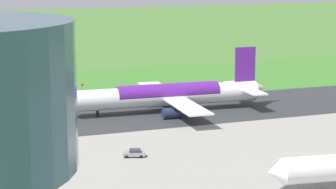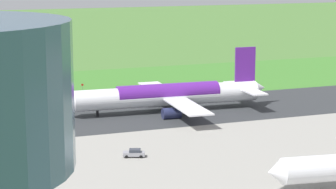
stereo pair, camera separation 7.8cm
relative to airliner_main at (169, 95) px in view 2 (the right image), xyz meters
The scene contains 8 objects.
ground_plane 10.40m from the airliner_main, ahead, with size 800.00×800.00×0.00m, color #477233.
runway_asphalt 10.38m from the airliner_main, ahead, with size 600.00×33.03×0.06m, color #2D3033.
grass_verge_foreground 34.06m from the airliner_main, 73.77° to the right, with size 600.00×80.00×0.04m, color #3C782B.
airliner_main is the anchor object (origin of this frame).
service_car_followme 41.36m from the airliner_main, 59.69° to the left, with size 4.56×3.13×1.62m.
service_truck_fuel 57.60m from the airliner_main, 42.10° to the left, with size 6.07×3.07×2.65m.
no_stopping_sign 37.05m from the airliner_main, 66.90° to the right, with size 0.60×0.10×2.42m.
traffic_cone_orange 39.71m from the airliner_main, 62.72° to the right, with size 0.40×0.40×0.55m, color orange.
Camera 2 is at (49.21, 155.05, 37.09)m, focal length 71.32 mm.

